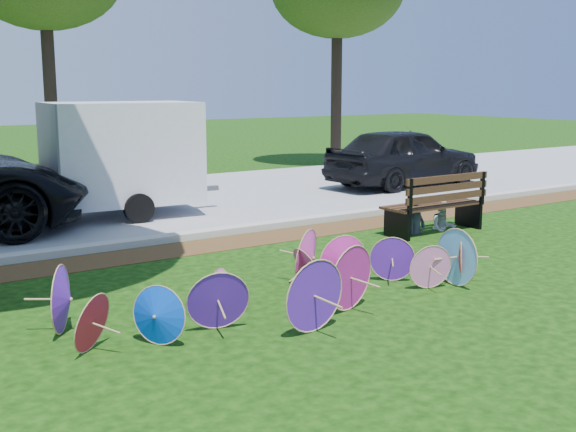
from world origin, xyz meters
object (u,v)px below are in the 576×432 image
Objects in this scene: dark_pickup at (404,157)px; cargo_trailer at (123,153)px; park_bench at (432,203)px; person_left at (417,200)px; parasol_pile at (310,277)px; person_right at (444,202)px.

cargo_trailer reaches higher than dark_pickup.
park_bench is 0.36m from person_left.
dark_pickup is 3.68× the size of person_left.
dark_pickup is at bearing 40.98° from parasol_pile.
person_right is (0.70, 0.00, -0.10)m from person_left.
person_right reaches higher than parasol_pile.
person_right is (0.35, 0.05, -0.01)m from park_bench.
park_bench reaches higher than parasol_pile.
parasol_pile is 7.31m from cargo_trailer.
person_left is at bearing 30.46° from parasol_pile.
person_left is at bearing 134.99° from dark_pickup.
parasol_pile is 1.97× the size of cargo_trailer.
parasol_pile is at bearing -88.98° from cargo_trailer.
cargo_trailer is at bearing 130.10° from park_bench.
park_bench is 1.95× the size of person_right.
person_left is at bearing -157.37° from person_right.
cargo_trailer is 1.41× the size of park_bench.
person_left is (-4.25, -4.87, -0.16)m from dark_pickup.
park_bench is 1.65× the size of person_left.
person_left is at bearing -47.14° from cargo_trailer.
person_left is 0.71m from person_right.
dark_pickup is at bearing 5.47° from cargo_trailer.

